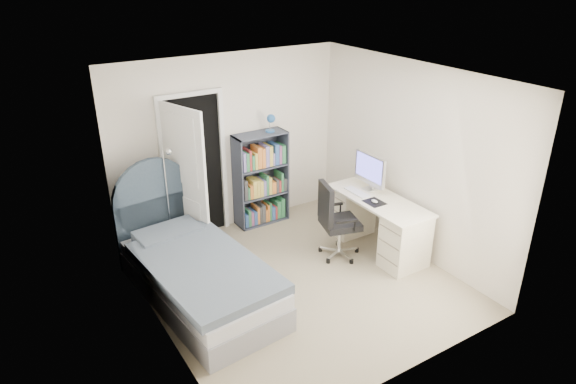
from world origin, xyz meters
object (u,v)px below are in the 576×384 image
bed (196,272)px  desk (377,221)px  office_chair (334,217)px  nightstand (162,224)px  bookcase (262,181)px  floor_lamp (171,214)px

bed → desk: 2.50m
bed → office_chair: (1.87, -0.14, 0.26)m
nightstand → bookcase: 1.57m
bookcase → desk: bearing=-58.6°
desk → bed: bearing=173.8°
bed → office_chair: 1.89m
floor_lamp → bookcase: 1.50m
desk → bookcase: bearing=121.4°
bed → bookcase: bearing=38.2°
floor_lamp → bookcase: (1.47, 0.26, 0.03)m
floor_lamp → nightstand: bearing=107.6°
floor_lamp → desk: floor_lamp is taller
floor_lamp → bookcase: size_ratio=0.92×
nightstand → office_chair: 2.29m
floor_lamp → office_chair: floor_lamp is taller
bed → office_chair: size_ratio=2.27×
bookcase → office_chair: bearing=-77.6°
bed → desk: bearing=-6.2°
bookcase → desk: (0.92, -1.50, -0.25)m
nightstand → office_chair: (1.85, -1.34, 0.19)m
nightstand → floor_lamp: (0.07, -0.22, 0.23)m
bed → floor_lamp: (0.10, 0.98, 0.30)m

